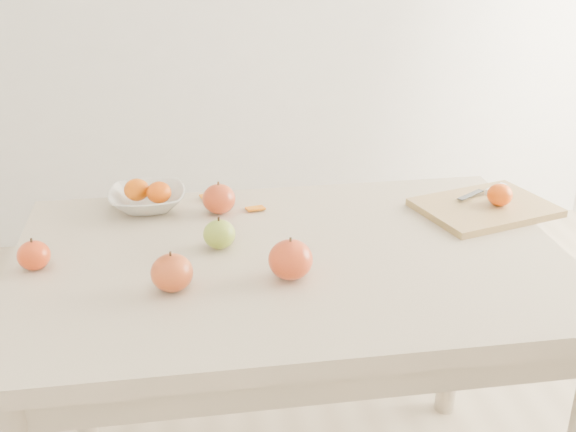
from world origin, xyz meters
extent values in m
cube|color=beige|center=(0.00, 0.00, 0.73)|extent=(1.20, 0.80, 0.04)
cylinder|color=#BCAA8E|center=(-0.54, 0.34, 0.35)|extent=(0.06, 0.06, 0.71)
cylinder|color=#BCAA8E|center=(0.54, 0.34, 0.35)|extent=(0.06, 0.06, 0.71)
cube|color=#A98554|center=(0.51, 0.16, 0.76)|extent=(0.37, 0.31, 0.02)
ellipsoid|color=#DB3B07|center=(0.54, 0.15, 0.80)|extent=(0.06, 0.06, 0.05)
imported|color=silver|center=(-0.31, 0.31, 0.77)|extent=(0.19, 0.19, 0.05)
ellipsoid|color=#DE6307|center=(-0.34, 0.32, 0.80)|extent=(0.06, 0.06, 0.06)
ellipsoid|color=#D84207|center=(-0.28, 0.30, 0.80)|extent=(0.06, 0.06, 0.05)
cube|color=orange|center=(-0.15, 0.34, 0.75)|extent=(0.07, 0.06, 0.01)
cube|color=orange|center=(-0.05, 0.26, 0.75)|extent=(0.05, 0.04, 0.01)
cube|color=white|center=(0.57, 0.24, 0.78)|extent=(0.07, 0.06, 0.01)
cube|color=#33353A|center=(0.49, 0.21, 0.78)|extent=(0.09, 0.07, 0.00)
ellipsoid|color=olive|center=(-0.15, 0.06, 0.78)|extent=(0.07, 0.07, 0.06)
ellipsoid|color=maroon|center=(-0.14, 0.25, 0.79)|extent=(0.08, 0.08, 0.07)
ellipsoid|color=maroon|center=(-0.26, -0.12, 0.79)|extent=(0.08, 0.08, 0.08)
ellipsoid|color=#A6030C|center=(-0.54, 0.02, 0.78)|extent=(0.07, 0.07, 0.06)
ellipsoid|color=maroon|center=(-0.02, -0.10, 0.79)|extent=(0.09, 0.09, 0.08)
camera|label=1|loc=(-0.23, -1.38, 1.46)|focal=45.00mm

